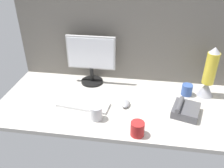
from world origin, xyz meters
TOP-DOWN VIEW (x-y plane):
  - ground_plane at (0.00, 0.00)cm, footprint 180.00×80.00cm
  - cubicle_wall_back at (0.00, 37.50)cm, footprint 180.00×5.00cm
  - monitor at (-28.11, 25.11)cm, footprint 38.80×18.00cm
  - keyboard at (-26.89, -9.14)cm, footprint 38.30×17.39cm
  - mouse at (3.09, -4.81)cm, footprint 6.90×10.30cm
  - mug_ceramic_blue at (47.73, 16.73)cm, footprint 8.06×8.06cm
  - mug_steel at (-14.50, -22.34)cm, footprint 7.67×7.67cm
  - mug_red_plastic at (12.84, -33.50)cm, footprint 8.42×8.42cm
  - lava_lamp at (61.61, 18.01)cm, footprint 11.99×11.99cm
  - desk_phone at (43.87, -8.02)cm, footprint 21.69×23.04cm

SIDE VIEW (x-z plane):
  - ground_plane at x=0.00cm, z-range -3.00..0.00cm
  - keyboard at x=-26.89cm, z-range 0.00..2.00cm
  - mouse at x=3.09cm, z-range 0.00..3.40cm
  - desk_phone at x=43.87cm, z-range -1.21..7.59cm
  - mug_ceramic_blue at x=47.73cm, z-range 0.00..8.63cm
  - mug_red_plastic at x=12.84cm, z-range 0.00..9.13cm
  - mug_steel at x=-14.50cm, z-range 0.00..9.47cm
  - lava_lamp at x=61.61cm, z-range -3.16..36.07cm
  - monitor at x=-28.11cm, z-range 1.88..41.79cm
  - cubicle_wall_back at x=0.00cm, z-range 0.00..71.26cm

